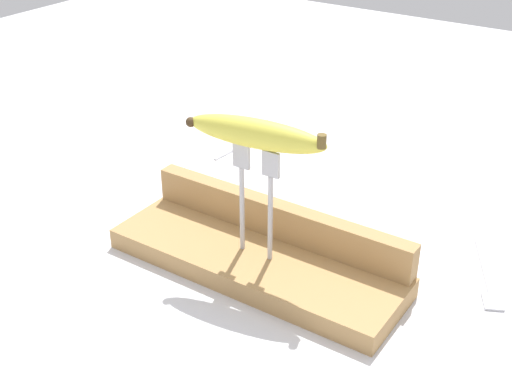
# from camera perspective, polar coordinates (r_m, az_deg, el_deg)

# --- Properties ---
(ground_plane) EXTENTS (3.00, 3.00, 0.00)m
(ground_plane) POSITION_cam_1_polar(r_m,az_deg,el_deg) (0.99, 0.00, -6.63)
(ground_plane) COLOR silver
(wooden_board) EXTENTS (0.44, 0.15, 0.03)m
(wooden_board) POSITION_cam_1_polar(r_m,az_deg,el_deg) (0.99, 0.00, -5.89)
(wooden_board) COLOR #A87F4C
(wooden_board) RESTS_ON ground
(board_backstop) EXTENTS (0.43, 0.03, 0.05)m
(board_backstop) POSITION_cam_1_polar(r_m,az_deg,el_deg) (1.00, 1.88, -2.30)
(board_backstop) COLOR #A87F4C
(board_backstop) RESTS_ON wooden_board
(fork_stand_center) EXTENTS (0.07, 0.01, 0.17)m
(fork_stand_center) POSITION_cam_1_polar(r_m,az_deg,el_deg) (0.92, -0.15, -0.08)
(fork_stand_center) COLOR #B2B2B7
(fork_stand_center) RESTS_ON wooden_board
(banana_raised_center) EXTENTS (0.20, 0.06, 0.04)m
(banana_raised_center) POSITION_cam_1_polar(r_m,az_deg,el_deg) (0.88, -0.17, 4.85)
(banana_raised_center) COLOR #DBD147
(banana_raised_center) RESTS_ON fork_stand_center
(fork_fallen_near) EXTENTS (0.03, 0.17, 0.01)m
(fork_fallen_near) POSITION_cam_1_polar(r_m,az_deg,el_deg) (1.39, -0.43, 4.41)
(fork_fallen_near) COLOR #B2B2B7
(fork_fallen_near) RESTS_ON ground
(fork_fallen_far) EXTENTS (0.09, 0.17, 0.01)m
(fork_fallen_far) POSITION_cam_1_polar(r_m,az_deg,el_deg) (1.02, 18.89, -7.08)
(fork_fallen_far) COLOR #B2B2B7
(fork_fallen_far) RESTS_ON ground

